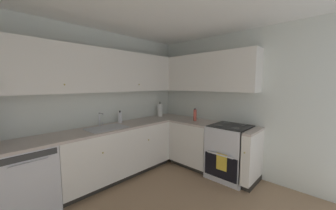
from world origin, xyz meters
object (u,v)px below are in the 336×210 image
at_px(oven_range, 230,151).
at_px(soap_bottle, 120,117).
at_px(dishwasher, 26,179).
at_px(oil_bottle, 195,115).
at_px(paper_towel_roll, 160,110).

height_order(oven_range, soap_bottle, soap_bottle).
bearing_deg(dishwasher, soap_bottle, 7.11).
height_order(soap_bottle, oil_bottle, oil_bottle).
relative_size(dishwasher, paper_towel_roll, 2.59).
height_order(paper_towel_roll, oil_bottle, paper_towel_roll).
distance_m(paper_towel_roll, oil_bottle, 0.86).
bearing_deg(dishwasher, oil_bottle, -15.23).
distance_m(dishwasher, oven_range, 2.92).
height_order(soap_bottle, paper_towel_roll, paper_towel_roll).
xyz_separation_m(oven_range, paper_towel_roll, (-0.12, 1.57, 0.57)).
bearing_deg(oven_range, dishwasher, 151.24).
bearing_deg(soap_bottle, oil_bottle, -38.62).
relative_size(oven_range, oil_bottle, 4.29).
distance_m(soap_bottle, oil_bottle, 1.40).
xyz_separation_m(dishwasher, soap_bottle, (1.45, 0.18, 0.56)).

